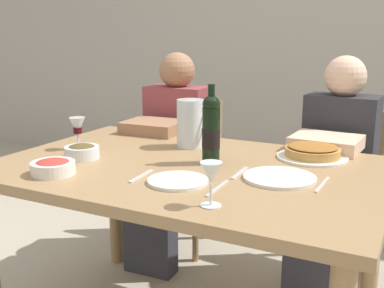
{
  "coord_description": "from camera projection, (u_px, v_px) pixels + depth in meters",
  "views": [
    {
      "loc": [
        0.81,
        -1.57,
        1.27
      ],
      "look_at": [
        -0.01,
        0.05,
        0.83
      ],
      "focal_mm": 43.91,
      "sensor_mm": 36.0,
      "label": 1
    }
  ],
  "objects": [
    {
      "name": "diner_right",
      "position": [
        333.0,
        171.0,
        2.26
      ],
      "size": [
        0.35,
        0.52,
        1.16
      ],
      "rotation": [
        0.0,
        0.0,
        3.08
      ],
      "color": "#2D2D33",
      "rests_on": "ground"
    },
    {
      "name": "knife_right_setting",
      "position": [
        217.0,
        188.0,
        1.56
      ],
      "size": [
        0.01,
        0.18,
        0.0
      ],
      "primitive_type": "cube",
      "rotation": [
        0.0,
        0.0,
        1.59
      ],
      "color": "silver",
      "rests_on": "dining_table"
    },
    {
      "name": "dinner_plate_right_setting",
      "position": [
        178.0,
        181.0,
        1.62
      ],
      "size": [
        0.21,
        0.21,
        0.01
      ],
      "primitive_type": "cylinder",
      "color": "white",
      "rests_on": "dining_table"
    },
    {
      "name": "wine_bottle",
      "position": [
        211.0,
        130.0,
        1.83
      ],
      "size": [
        0.07,
        0.07,
        0.31
      ],
      "color": "black",
      "rests_on": "dining_table"
    },
    {
      "name": "wine_glass_right_diner",
      "position": [
        211.0,
        175.0,
        1.38
      ],
      "size": [
        0.07,
        0.07,
        0.14
      ],
      "color": "silver",
      "rests_on": "dining_table"
    },
    {
      "name": "baked_tart",
      "position": [
        313.0,
        152.0,
        1.93
      ],
      "size": [
        0.29,
        0.29,
        0.06
      ],
      "color": "white",
      "rests_on": "dining_table"
    },
    {
      "name": "olive_bowl",
      "position": [
        82.0,
        151.0,
        1.92
      ],
      "size": [
        0.14,
        0.14,
        0.06
      ],
      "color": "silver",
      "rests_on": "dining_table"
    },
    {
      "name": "water_pitcher",
      "position": [
        190.0,
        126.0,
        2.11
      ],
      "size": [
        0.17,
        0.12,
        0.22
      ],
      "color": "silver",
      "rests_on": "dining_table"
    },
    {
      "name": "chair_right",
      "position": [
        342.0,
        182.0,
        2.48
      ],
      "size": [
        0.42,
        0.42,
        0.87
      ],
      "rotation": [
        0.0,
        0.0,
        3.08
      ],
      "color": "#9E7A51",
      "rests_on": "ground"
    },
    {
      "name": "diner_left",
      "position": [
        169.0,
        152.0,
        2.61
      ],
      "size": [
        0.35,
        0.51,
        1.16
      ],
      "rotation": [
        0.0,
        0.0,
        3.19
      ],
      "color": "#8E3D42",
      "rests_on": "ground"
    },
    {
      "name": "knife_left_setting",
      "position": [
        322.0,
        185.0,
        1.59
      ],
      "size": [
        0.01,
        0.18,
        0.0
      ],
      "primitive_type": "cube",
      "rotation": [
        0.0,
        0.0,
        1.55
      ],
      "color": "silver",
      "rests_on": "dining_table"
    },
    {
      "name": "spoon_right_setting",
      "position": [
        141.0,
        176.0,
        1.69
      ],
      "size": [
        0.02,
        0.16,
        0.0
      ],
      "primitive_type": "cube",
      "rotation": [
        0.0,
        0.0,
        1.63
      ],
      "color": "silver",
      "rests_on": "dining_table"
    },
    {
      "name": "wine_glass_left_diner",
      "position": [
        77.0,
        127.0,
        2.06
      ],
      "size": [
        0.07,
        0.07,
        0.14
      ],
      "color": "silver",
      "rests_on": "dining_table"
    },
    {
      "name": "back_wall",
      "position": [
        322.0,
        15.0,
        3.69
      ],
      "size": [
        8.0,
        0.1,
        2.8
      ],
      "primitive_type": "cube",
      "color": "#B2ADA3",
      "rests_on": "ground"
    },
    {
      "name": "fork_left_setting",
      "position": [
        240.0,
        173.0,
        1.73
      ],
      "size": [
        0.02,
        0.16,
        0.0
      ],
      "primitive_type": "cube",
      "rotation": [
        0.0,
        0.0,
        1.6
      ],
      "color": "silver",
      "rests_on": "dining_table"
    },
    {
      "name": "dinner_plate_left_setting",
      "position": [
        279.0,
        178.0,
        1.66
      ],
      "size": [
        0.26,
        0.26,
        0.01
      ],
      "primitive_type": "cylinder",
      "color": "white",
      "rests_on": "dining_table"
    },
    {
      "name": "chair_left",
      "position": [
        187.0,
        162.0,
        2.85
      ],
      "size": [
        0.42,
        0.42,
        0.87
      ],
      "rotation": [
        0.0,
        0.0,
        3.19
      ],
      "color": "#9E7A51",
      "rests_on": "ground"
    },
    {
      "name": "dining_table",
      "position": [
        188.0,
        187.0,
        1.86
      ],
      "size": [
        1.5,
        1.0,
        0.76
      ],
      "color": "#9E7A51",
      "rests_on": "ground"
    },
    {
      "name": "salad_bowl",
      "position": [
        53.0,
        167.0,
        1.71
      ],
      "size": [
        0.16,
        0.16,
        0.06
      ],
      "color": "white",
      "rests_on": "dining_table"
    }
  ]
}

